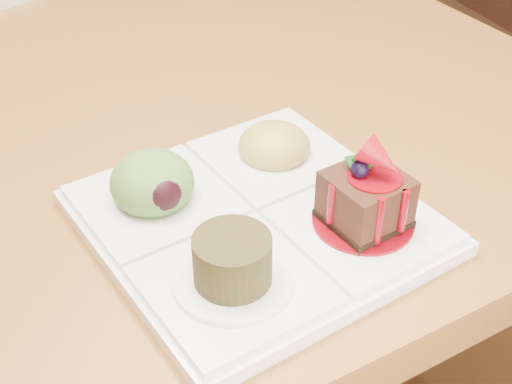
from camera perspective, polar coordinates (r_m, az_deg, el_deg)
ground at (r=1.58m, az=-16.18°, el=-9.60°), size 6.00×6.00×0.00m
chair_right at (r=1.57m, az=17.74°, el=14.05°), size 0.47×0.47×0.96m
sampler_plate at (r=0.54m, az=-0.33°, el=-1.26°), size 0.25×0.25×0.09m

